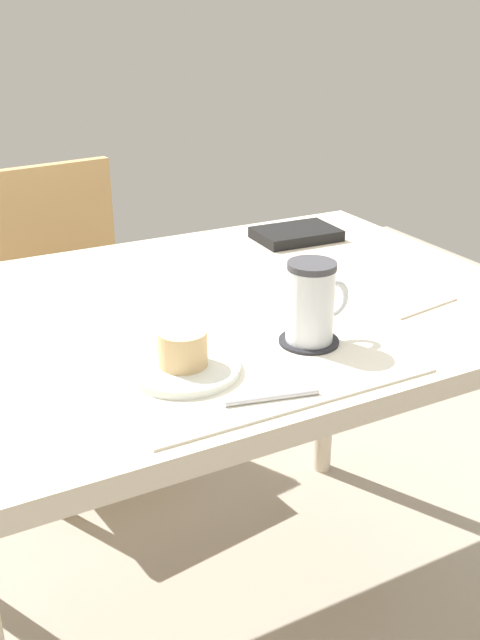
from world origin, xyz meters
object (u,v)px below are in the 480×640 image
(pastry_plate, at_px, (183,368))
(small_book, at_px, (296,234))
(coffee_mug, at_px, (312,302))
(wooden_chair, at_px, (72,307))
(dining_table, at_px, (219,345))
(pastry, at_px, (183,348))

(pastry_plate, xyz_separation_m, small_book, (0.48, 0.47, 0.00))
(pastry_plate, bearing_deg, coffee_mug, -0.65)
(wooden_chair, xyz_separation_m, coffee_mug, (0.13, -0.98, 0.35))
(dining_table, relative_size, coffee_mug, 8.69)
(wooden_chair, xyz_separation_m, pastry_plate, (-0.08, -0.98, 0.29))
(dining_table, distance_m, small_book, 0.42)
(wooden_chair, bearing_deg, small_book, 119.79)
(small_book, bearing_deg, wooden_chair, 129.98)
(dining_table, height_order, small_book, small_book)
(pastry_plate, relative_size, small_book, 0.91)
(coffee_mug, bearing_deg, dining_table, 102.97)
(wooden_chair, bearing_deg, pastry_plate, 77.10)
(pastry, distance_m, coffee_mug, 0.22)
(wooden_chair, relative_size, pastry_plate, 5.09)
(wooden_chair, height_order, pastry, wooden_chair)
(dining_table, distance_m, pastry, 0.30)
(small_book, bearing_deg, coffee_mug, -117.37)
(wooden_chair, height_order, pastry_plate, wooden_chair)
(pastry_plate, bearing_deg, small_book, 44.29)
(wooden_chair, distance_m, pastry, 1.03)
(coffee_mug, distance_m, small_book, 0.54)
(dining_table, bearing_deg, small_book, 38.23)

